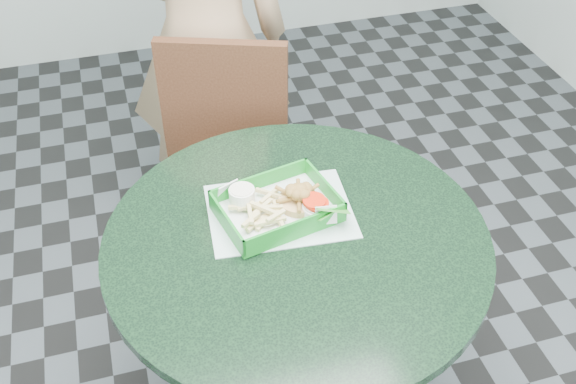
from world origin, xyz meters
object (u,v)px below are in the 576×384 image
object	(u,v)px
food_basket	(277,215)
sauce_ramekin	(245,195)
dining_chair	(234,161)
diner_person	(203,18)
crab_sandwich	(300,204)
cafe_table	(296,286)

from	to	relation	value
food_basket	sauce_ramekin	bearing A→B (deg)	138.19
dining_chair	diner_person	size ratio (longest dim) A/B	0.52
diner_person	crab_sandwich	size ratio (longest dim) A/B	16.81
crab_sandwich	sauce_ramekin	bearing A→B (deg)	151.98
diner_person	sauce_ramekin	bearing A→B (deg)	96.98
crab_sandwich	sauce_ramekin	xyz separation A→B (m)	(-0.13, 0.07, 0.00)
cafe_table	dining_chair	distance (m)	0.64
sauce_ramekin	cafe_table	bearing A→B (deg)	-57.59
food_basket	sauce_ramekin	xyz separation A→B (m)	(-0.07, 0.06, 0.03)
cafe_table	crab_sandwich	world-z (taller)	crab_sandwich
diner_person	cafe_table	bearing A→B (deg)	103.09
crab_sandwich	dining_chair	bearing A→B (deg)	96.64
food_basket	sauce_ramekin	world-z (taller)	sauce_ramekin
cafe_table	crab_sandwich	xyz separation A→B (m)	(0.03, 0.08, 0.22)
cafe_table	diner_person	size ratio (longest dim) A/B	0.54
cafe_table	crab_sandwich	distance (m)	0.24
food_basket	diner_person	bearing A→B (deg)	90.88
cafe_table	food_basket	distance (m)	0.21
cafe_table	crab_sandwich	bearing A→B (deg)	67.18
dining_chair	diner_person	bearing A→B (deg)	111.89
cafe_table	diner_person	distance (m)	1.03
cafe_table	food_basket	world-z (taller)	food_basket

